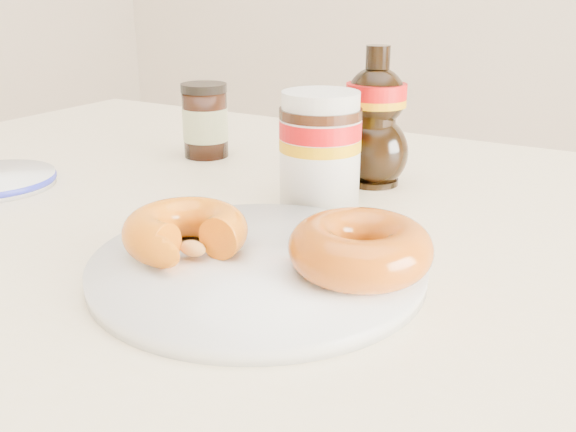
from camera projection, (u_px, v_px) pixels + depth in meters
The scene contains 7 objects.
dining_table at pixel (307, 301), 0.66m from camera, with size 1.40×0.90×0.75m.
plate at pixel (258, 265), 0.53m from camera, with size 0.28×0.28×0.01m.
donut_bitten at pixel (185, 231), 0.53m from camera, with size 0.10×0.10×0.04m, color orange.
donut_whole at pixel (360, 248), 0.50m from camera, with size 0.11×0.11×0.04m, color #A84E0A.
nutella_jar at pixel (320, 145), 0.67m from camera, with size 0.09×0.09×0.12m.
syrup_bottle at pixel (375, 117), 0.74m from camera, with size 0.08×0.07×0.16m, color black, non-canonical shape.
dark_jar at pixel (205, 121), 0.87m from camera, with size 0.06×0.06×0.10m.
Camera 1 is at (0.28, -0.42, 0.98)m, focal length 40.00 mm.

